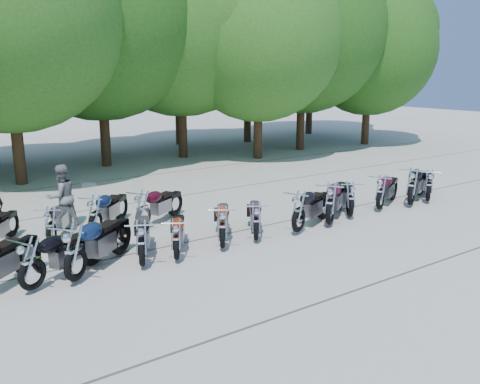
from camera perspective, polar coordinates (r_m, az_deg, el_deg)
ground at (r=12.81m, az=3.85°, el=-6.08°), size 90.00×90.00×0.00m
tree_3 at (r=21.13m, az=-24.95°, el=17.81°), size 8.70×8.70×10.67m
tree_4 at (r=24.03m, az=-15.71°, el=18.61°), size 9.13×9.13×11.20m
tree_5 at (r=25.79m, az=-6.77°, el=18.47°), size 9.04×9.04×11.10m
tree_6 at (r=25.30m, az=2.11°, el=16.92°), size 8.00×8.00×9.82m
tree_7 at (r=28.39m, az=7.09°, el=17.62°), size 8.79×8.79×10.79m
tree_8 at (r=31.21m, az=14.37°, el=15.24°), size 7.53×7.53×9.25m
tree_12 at (r=27.56m, az=-15.44°, el=16.00°), size 7.88×7.88×9.67m
tree_13 at (r=30.49m, az=-7.10°, el=16.66°), size 8.31×8.31×10.20m
tree_14 at (r=31.40m, az=0.86°, el=16.28°), size 8.02×8.02×9.84m
tree_15 at (r=35.93m, az=8.06°, el=17.71°), size 9.67×9.67×11.86m
motorcycle_1 at (r=10.80m, az=-22.40°, el=-7.27°), size 2.34×1.68×1.29m
motorcycle_2 at (r=10.91m, az=-18.08°, el=-6.29°), size 2.46×2.20×1.44m
motorcycle_3 at (r=11.41m, az=-11.00°, el=-5.51°), size 1.58×2.26×1.24m
motorcycle_4 at (r=11.67m, az=-7.17°, el=-5.15°), size 1.58×2.06×1.15m
motorcycle_5 at (r=12.31m, az=-1.99°, el=-3.80°), size 1.79×2.23×1.26m
motorcycle_6 at (r=12.90m, az=1.82°, el=-3.18°), size 1.71×2.06×1.17m
motorcycle_7 at (r=13.57m, az=6.61°, el=-2.04°), size 2.48×1.63×1.35m
motorcycle_8 at (r=14.35m, az=10.12°, el=-1.14°), size 2.49×2.12×1.43m
motorcycle_9 at (r=15.29m, az=12.29°, el=-0.65°), size 1.86×2.22×1.27m
motorcycle_10 at (r=16.29m, az=15.54°, el=0.10°), size 2.38×1.64×1.30m
motorcycle_11 at (r=17.11m, az=18.77°, el=0.74°), size 2.63×1.87×1.45m
motorcycle_12 at (r=17.84m, az=20.46°, el=0.80°), size 2.19×1.89×1.26m
motorcycle_14 at (r=13.33m, az=-20.48°, el=-3.47°), size 1.61×2.13×1.18m
motorcycle_15 at (r=13.81m, az=-15.97°, el=-2.35°), size 2.09×2.08×1.28m
motorcycle_16 at (r=14.07m, az=-10.87°, el=-1.81°), size 2.28×1.72×1.27m
rider_1 at (r=14.87m, az=-19.39°, el=-0.48°), size 1.02×0.88×1.79m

